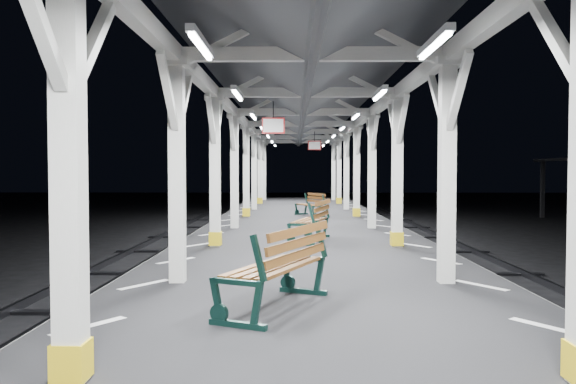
{
  "coord_description": "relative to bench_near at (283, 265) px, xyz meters",
  "views": [
    {
      "loc": [
        -0.26,
        -10.31,
        2.66
      ],
      "look_at": [
        -0.4,
        2.14,
        2.2
      ],
      "focal_mm": 35.0,
      "sensor_mm": 36.0,
      "label": 1
    }
  ],
  "objects": [
    {
      "name": "ground",
      "position": [
        0.4,
        3.65,
        -1.54
      ],
      "size": [
        120.0,
        120.0,
        0.0
      ],
      "primitive_type": "plane",
      "color": "black",
      "rests_on": "ground"
    },
    {
      "name": "platform",
      "position": [
        0.4,
        3.65,
        -1.04
      ],
      "size": [
        6.0,
        50.0,
        1.0
      ],
      "primitive_type": "cube",
      "color": "black",
      "rests_on": "ground"
    },
    {
      "name": "hazard_stripes_left",
      "position": [
        -2.05,
        3.65,
        -0.54
      ],
      "size": [
        1.0,
        48.0,
        0.01
      ],
      "primitive_type": "cube",
      "color": "silver",
      "rests_on": "platform"
    },
    {
      "name": "hazard_stripes_right",
      "position": [
        2.85,
        3.65,
        -0.54
      ],
      "size": [
        1.0,
        48.0,
        0.01
      ],
      "primitive_type": "cube",
      "color": "silver",
      "rests_on": "platform"
    },
    {
      "name": "track_left",
      "position": [
        -4.6,
        3.65,
        -1.46
      ],
      "size": [
        2.2,
        60.0,
        0.16
      ],
      "color": "#2D2D33",
      "rests_on": "ground"
    },
    {
      "name": "canopy",
      "position": [
        0.4,
        3.63,
        3.02
      ],
      "size": [
        5.4,
        49.0,
        4.65
      ],
      "color": "silver",
      "rests_on": "platform"
    },
    {
      "name": "bench_near",
      "position": [
        0.0,
        0.0,
        0.0
      ],
      "size": [
        1.37,
        1.99,
        1.02
      ],
      "rotation": [
        0.0,
        0.0,
        -0.41
      ],
      "color": "#0F2F2A",
      "rests_on": "platform"
    },
    {
      "name": "bench_mid",
      "position": [
        0.6,
        6.62,
        -0.02
      ],
      "size": [
        1.08,
        1.9,
        0.97
      ],
      "rotation": [
        0.0,
        0.0,
        -0.25
      ],
      "color": "#0F2F2A",
      "rests_on": "platform"
    },
    {
      "name": "bench_far",
      "position": [
        0.8,
        14.16,
        -0.1
      ],
      "size": [
        1.14,
        1.64,
        0.84
      ],
      "rotation": [
        0.0,
        0.0,
        0.42
      ],
      "color": "#0F2F2A",
      "rests_on": "platform"
    }
  ]
}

